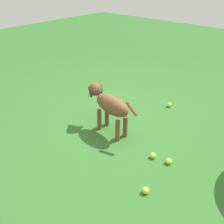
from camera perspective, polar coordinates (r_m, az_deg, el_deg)
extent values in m
plane|color=#2D6026|center=(3.24, 3.16, -3.38)|extent=(14.00, 14.00, 0.00)
ellipsoid|color=brown|center=(2.92, 0.00, 1.61)|extent=(0.25, 0.54, 0.23)
cylinder|color=brown|center=(3.12, -2.98, -1.77)|extent=(0.06, 0.06, 0.28)
cylinder|color=brown|center=(3.19, -1.19, -0.93)|extent=(0.06, 0.06, 0.28)
cylinder|color=brown|center=(2.91, 1.31, -4.40)|extent=(0.06, 0.06, 0.28)
cylinder|color=brown|center=(2.99, 3.12, -3.43)|extent=(0.06, 0.06, 0.28)
ellipsoid|color=brown|center=(3.08, -3.92, 5.35)|extent=(0.17, 0.19, 0.17)
ellipsoid|color=#472B19|center=(3.15, -4.79, 5.43)|extent=(0.09, 0.13, 0.07)
sphere|color=black|center=(3.19, -5.41, 5.74)|extent=(0.03, 0.03, 0.03)
ellipsoid|color=#472B19|center=(3.04, -4.99, 4.49)|extent=(0.04, 0.06, 0.13)
ellipsoid|color=#472B19|center=(3.13, -2.66, 5.38)|extent=(0.04, 0.06, 0.13)
cylinder|color=brown|center=(2.68, 4.64, 0.76)|extent=(0.06, 0.17, 0.14)
sphere|color=#C0DF3E|center=(2.39, 7.86, -17.74)|extent=(0.07, 0.07, 0.07)
sphere|color=#C0DA38|center=(2.76, 9.55, -10.02)|extent=(0.07, 0.07, 0.07)
sphere|color=#D2DD3F|center=(2.72, 13.15, -11.15)|extent=(0.07, 0.07, 0.07)
sphere|color=#D4D73F|center=(3.78, 13.28, 1.66)|extent=(0.07, 0.07, 0.07)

